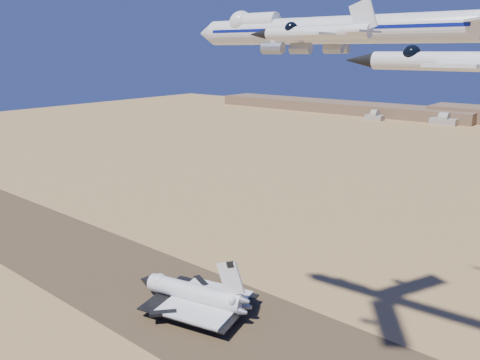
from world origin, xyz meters
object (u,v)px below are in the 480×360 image
Objects in this scene: crew_b at (194,324)px; crew_c at (196,324)px; chase_jet_b at (447,61)px; chase_jet_d at (476,39)px; crew_a at (205,323)px; shuttle at (194,295)px; chase_jet_a at (312,32)px; carrier_747 at (317,30)px.

crew_c is (0.37, 0.50, -0.10)m from crew_b.
chase_jet_b is 105.76m from chase_jet_d.
crew_a is 0.10× the size of chase_jet_b.
chase_jet_a is (73.58, -53.12, 81.21)m from shuttle.
crew_c is at bearing -55.64° from shuttle.
chase_jet_b reaches higher than crew_b.
chase_jet_d is at bearing 19.41° from shuttle.
chase_jet_b is (82.86, -52.74, 83.13)m from crew_b.
carrier_747 is 57.06m from chase_jet_a.
chase_jet_a is at bearing -48.86° from shuttle.
shuttle is at bearing -19.50° from crew_c.
chase_jet_b is at bearing -132.42° from crew_a.
shuttle is 11.39m from crew_c.
chase_jet_a is (66.33, -45.61, 85.86)m from crew_b.
carrier_747 is 96.33m from crew_b.
crew_a is at bearing -110.03° from crew_c.
crew_b is 0.63m from crew_c.
chase_jet_d reaches higher than chase_jet_b.
chase_jet_a is (65.96, -46.11, 85.95)m from crew_c.
crew_b is at bearing 149.24° from chase_jet_b.
crew_b is at bearing 145.93° from chase_jet_a.
crew_a is at bearing 143.39° from chase_jet_a.
crew_a is 0.10× the size of chase_jet_a.
crew_c reaches higher than crew_a.
carrier_747 is 4.63× the size of chase_jet_a.
chase_jet_a reaches higher than crew_c.
chase_jet_a is at bearing -88.17° from chase_jet_d.
chase_jet_b is at bearing -55.76° from carrier_747.
shuttle is 24.73× the size of crew_c.
chase_jet_a is (28.17, -49.56, -2.50)m from carrier_747.
chase_jet_b reaches higher than crew_c.
crew_c is (-2.02, -2.16, 0.03)m from crew_a.
carrier_747 reaches higher than shuttle.
crew_b is 0.12× the size of chase_jet_b.
chase_jet_b is (82.49, -53.25, 83.22)m from crew_c.
shuttle is 115.02m from chase_jet_d.
chase_jet_b is (16.53, -7.14, -2.73)m from chase_jet_a.
shuttle is 0.57× the size of carrier_747.
carrier_747 reaches higher than crew_c.
shuttle is at bearing 17.50° from crew_b.
crew_c is at bearing -62.75° from crew_b.
crew_b is at bearing 130.20° from crew_a.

